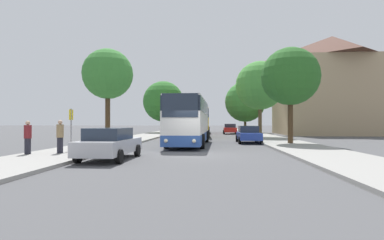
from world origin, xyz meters
name	(u,v)px	position (x,y,z in m)	size (l,w,h in m)	color
ground_plane	(194,154)	(0.00, 0.00, 0.00)	(300.00, 300.00, 0.00)	#4C4C4F
sidewalk_left	(71,152)	(-7.00, 0.00, 0.07)	(4.00, 120.00, 0.15)	gray
sidewalk_right	(323,154)	(7.00, 0.00, 0.07)	(4.00, 120.00, 0.15)	gray
building_right_background	(332,85)	(18.75, 28.57, 7.24)	(15.01, 12.67, 14.47)	tan
bus_front	(189,121)	(-0.74, 6.80, 1.89)	(2.97, 11.12, 3.55)	#2D519E
bus_middle	(198,122)	(-0.72, 20.27, 1.80)	(3.03, 11.08, 3.37)	#2D2D2D
bus_rear	(201,122)	(-0.70, 33.88, 1.76)	(2.80, 11.21, 3.29)	gray
parked_car_left_curb	(110,143)	(-3.85, -2.60, 0.78)	(2.15, 4.57, 1.51)	#B7B7BC
parked_car_right_near	(248,134)	(4.17, 9.52, 0.76)	(1.98, 4.46, 1.46)	#233D9E
parked_car_right_far	(230,129)	(3.79, 29.17, 0.80)	(2.07, 4.33, 1.55)	red
bus_stop_sign	(71,125)	(-7.07, 0.12, 1.65)	(0.08, 0.45, 2.41)	gray
pedestrian_waiting_near	(60,136)	(-6.98, -1.29, 1.03)	(0.36, 0.36, 1.74)	#23232D
pedestrian_waiting_far	(28,137)	(-8.38, -1.87, 1.01)	(0.36, 0.36, 1.70)	#23232D
tree_left_near	(108,74)	(-7.53, 7.50, 5.73)	(4.11, 4.11, 7.67)	#47331E
tree_left_far	(163,101)	(-6.84, 31.70, 5.18)	(6.57, 6.57, 8.32)	brown
tree_right_near	(260,86)	(6.37, 17.04, 5.86)	(5.39, 5.39, 8.42)	brown
tree_right_mid	(245,102)	(6.63, 33.96, 5.21)	(6.73, 6.73, 8.43)	#513D23
tree_right_far	(290,77)	(7.15, 7.28, 5.36)	(4.52, 4.52, 7.49)	#47331E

